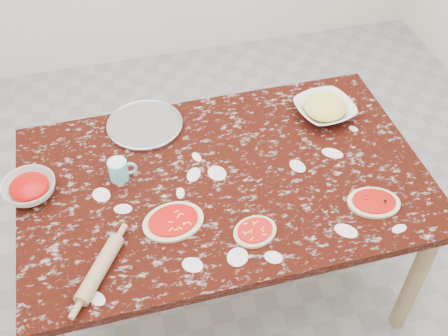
% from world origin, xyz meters
% --- Properties ---
extents(ground, '(4.00, 4.00, 0.00)m').
position_xyz_m(ground, '(0.00, 0.00, 0.00)').
color(ground, gray).
extents(worktable, '(1.60, 1.00, 0.75)m').
position_xyz_m(worktable, '(0.00, 0.00, 0.67)').
color(worktable, black).
rests_on(worktable, ground).
extents(pizza_tray, '(0.40, 0.40, 0.01)m').
position_xyz_m(pizza_tray, '(-0.26, 0.38, 0.76)').
color(pizza_tray, '#B2B2B7').
rests_on(pizza_tray, worktable).
extents(sauce_bowl, '(0.22, 0.22, 0.06)m').
position_xyz_m(sauce_bowl, '(-0.74, 0.10, 0.78)').
color(sauce_bowl, white).
rests_on(sauce_bowl, worktable).
extents(cheese_bowl, '(0.29, 0.29, 0.06)m').
position_xyz_m(cheese_bowl, '(0.52, 0.25, 0.78)').
color(cheese_bowl, white).
rests_on(cheese_bowl, worktable).
extents(flour_mug, '(0.11, 0.08, 0.09)m').
position_xyz_m(flour_mug, '(-0.40, 0.10, 0.80)').
color(flour_mug, '#6BDBE0').
rests_on(flour_mug, worktable).
extents(pizza_left, '(0.25, 0.21, 0.02)m').
position_xyz_m(pizza_left, '(-0.24, -0.18, 0.76)').
color(pizza_left, beige).
rests_on(pizza_left, worktable).
extents(pizza_mid, '(0.19, 0.18, 0.02)m').
position_xyz_m(pizza_mid, '(0.04, -0.30, 0.76)').
color(pizza_mid, beige).
rests_on(pizza_mid, worktable).
extents(pizza_right, '(0.23, 0.20, 0.02)m').
position_xyz_m(pizza_right, '(0.51, -0.28, 0.76)').
color(pizza_right, beige).
rests_on(pizza_right, worktable).
extents(rolling_pin, '(0.19, 0.25, 0.05)m').
position_xyz_m(rolling_pin, '(-0.52, -0.33, 0.78)').
color(rolling_pin, tan).
rests_on(rolling_pin, worktable).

